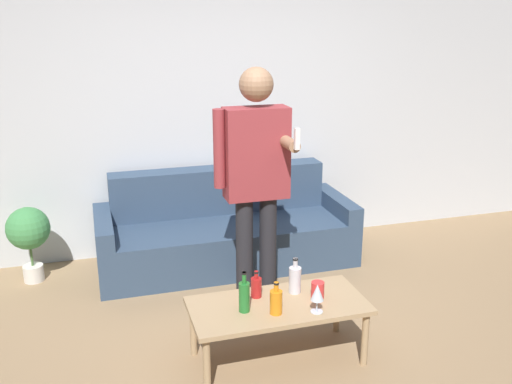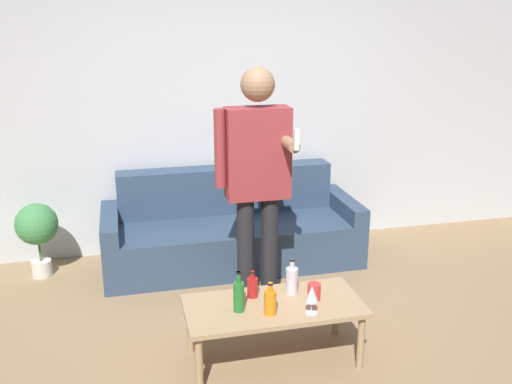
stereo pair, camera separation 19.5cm
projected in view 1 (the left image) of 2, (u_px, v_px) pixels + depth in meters
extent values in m
plane|color=#997A56|center=(297.00, 364.00, 3.58)|extent=(16.00, 16.00, 0.00)
cube|color=silver|center=(218.00, 102.00, 5.09)|extent=(8.00, 0.06, 2.70)
cube|color=#334760|center=(230.00, 248.00, 4.87)|extent=(1.92, 0.59, 0.39)
cube|color=#334760|center=(219.00, 210.00, 5.18)|extent=(1.92, 0.23, 0.80)
cube|color=#334760|center=(105.00, 248.00, 4.67)|extent=(0.14, 0.82, 0.53)
cube|color=#334760|center=(335.00, 223.00, 5.23)|extent=(0.14, 0.82, 0.53)
cube|color=tan|center=(278.00, 306.00, 3.53)|extent=(1.10, 0.52, 0.03)
cylinder|color=tan|center=(207.00, 366.00, 3.26)|extent=(0.04, 0.04, 0.36)
cylinder|color=tan|center=(365.00, 339.00, 3.53)|extent=(0.04, 0.04, 0.36)
cylinder|color=tan|center=(193.00, 329.00, 3.64)|extent=(0.04, 0.04, 0.36)
cylinder|color=tan|center=(337.00, 307.00, 3.91)|extent=(0.04, 0.04, 0.36)
cylinder|color=#B21E1E|center=(256.00, 288.00, 3.59)|extent=(0.07, 0.07, 0.13)
cylinder|color=#B21E1E|center=(256.00, 275.00, 3.56)|extent=(0.03, 0.03, 0.05)
cylinder|color=black|center=(256.00, 272.00, 3.56)|extent=(0.03, 0.03, 0.01)
cylinder|color=orange|center=(276.00, 302.00, 3.39)|extent=(0.08, 0.08, 0.15)
cylinder|color=orange|center=(276.00, 287.00, 3.35)|extent=(0.03, 0.03, 0.06)
cylinder|color=black|center=(276.00, 283.00, 3.35)|extent=(0.03, 0.03, 0.01)
cylinder|color=silver|center=(295.00, 280.00, 3.64)|extent=(0.08, 0.08, 0.17)
cylinder|color=silver|center=(295.00, 263.00, 3.61)|extent=(0.03, 0.03, 0.07)
cylinder|color=black|center=(295.00, 259.00, 3.60)|extent=(0.03, 0.03, 0.01)
cylinder|color=#23752D|center=(244.00, 297.00, 3.41)|extent=(0.07, 0.07, 0.18)
cylinder|color=#23752D|center=(244.00, 278.00, 3.37)|extent=(0.03, 0.03, 0.07)
cylinder|color=black|center=(244.00, 273.00, 3.36)|extent=(0.03, 0.03, 0.01)
cylinder|color=silver|center=(317.00, 311.00, 3.42)|extent=(0.07, 0.07, 0.01)
cylinder|color=silver|center=(317.00, 306.00, 3.41)|extent=(0.01, 0.01, 0.07)
cone|color=silver|center=(317.00, 292.00, 3.39)|extent=(0.08, 0.08, 0.10)
cylinder|color=red|center=(318.00, 290.00, 3.58)|extent=(0.08, 0.08, 0.11)
cylinder|color=#232328|center=(245.00, 254.00, 4.16)|extent=(0.13, 0.13, 0.86)
cylinder|color=#232328|center=(268.00, 251.00, 4.21)|extent=(0.13, 0.13, 0.86)
cube|color=#933338|center=(256.00, 153.00, 3.96)|extent=(0.45, 0.20, 0.64)
sphere|color=#9E7556|center=(256.00, 84.00, 3.82)|extent=(0.24, 0.24, 0.24)
cylinder|color=#933338|center=(219.00, 149.00, 3.88)|extent=(0.08, 0.08, 0.55)
cylinder|color=#9E7556|center=(288.00, 142.00, 3.85)|extent=(0.08, 0.29, 0.08)
cube|color=white|center=(297.00, 139.00, 3.67)|extent=(0.03, 0.03, 0.14)
cylinder|color=silver|center=(34.00, 273.00, 4.69)|extent=(0.16, 0.16, 0.14)
cylinder|color=#476B38|center=(31.00, 254.00, 4.64)|extent=(0.02, 0.02, 0.21)
sphere|color=#428E4C|center=(28.00, 228.00, 4.57)|extent=(0.34, 0.34, 0.34)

